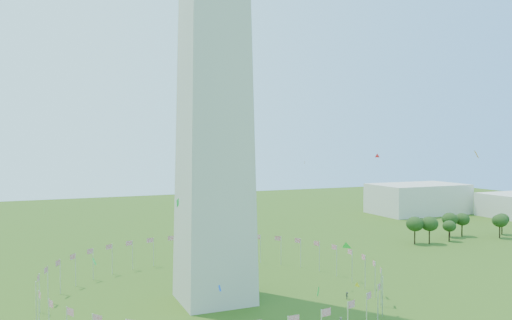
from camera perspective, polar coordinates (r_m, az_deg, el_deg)
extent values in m
cylinder|color=silver|center=(143.34, 10.93, -11.82)|extent=(0.24, 0.24, 9.00)
cylinder|color=silver|center=(148.67, 9.20, -11.31)|extent=(0.24, 0.24, 9.00)
cylinder|color=silver|center=(153.35, 7.25, -10.88)|extent=(0.24, 0.24, 9.00)
cylinder|color=silver|center=(157.32, 5.13, -10.55)|extent=(0.24, 0.24, 9.00)
cylinder|color=silver|center=(160.51, 2.87, -10.29)|extent=(0.24, 0.24, 9.00)
cylinder|color=silver|center=(162.87, 0.51, -10.11)|extent=(0.24, 0.24, 9.00)
cylinder|color=silver|center=(164.36, -1.91, -9.99)|extent=(0.24, 0.24, 9.00)
cylinder|color=silver|center=(164.96, -4.36, -9.96)|extent=(0.24, 0.24, 9.00)
cylinder|color=silver|center=(164.67, -6.82, -9.98)|extent=(0.24, 0.24, 9.00)
cylinder|color=silver|center=(163.49, -9.25, -10.08)|extent=(0.24, 0.24, 9.00)
cylinder|color=silver|center=(161.43, -11.64, -10.26)|extent=(0.24, 0.24, 9.00)
cylinder|color=silver|center=(158.53, -13.93, -10.50)|extent=(0.24, 0.24, 9.00)
cylinder|color=silver|center=(154.83, -16.10, -10.82)|extent=(0.24, 0.24, 9.00)
cylinder|color=silver|center=(150.38, -18.12, -11.23)|extent=(0.24, 0.24, 9.00)
cylinder|color=silver|center=(145.27, -19.93, -11.72)|extent=(0.24, 0.24, 9.00)
cylinder|color=silver|center=(139.58, -21.47, -12.30)|extent=(0.24, 0.24, 9.00)
cylinder|color=silver|center=(133.42, -22.69, -12.99)|extent=(0.24, 0.24, 9.00)
cylinder|color=silver|center=(126.93, -23.51, -13.78)|extent=(0.24, 0.24, 9.00)
cylinder|color=silver|center=(120.26, -23.83, -14.67)|extent=(0.24, 0.24, 9.00)
cylinder|color=silver|center=(113.61, -23.56, -15.66)|extent=(0.24, 0.24, 9.00)
cylinder|color=silver|center=(105.06, 12.51, -17.02)|extent=(0.24, 0.24, 9.00)
cylinder|color=silver|center=(111.33, 13.76, -15.92)|extent=(0.24, 0.24, 9.00)
cylinder|color=silver|center=(117.92, 14.25, -14.90)|extent=(0.24, 0.24, 9.00)
cylinder|color=silver|center=(124.61, 14.12, -13.97)|extent=(0.24, 0.24, 9.00)
cylinder|color=silver|center=(131.18, 13.46, -13.15)|extent=(0.24, 0.24, 9.00)
cylinder|color=silver|center=(137.47, 12.37, -12.43)|extent=(0.24, 0.24, 9.00)
cube|color=beige|center=(287.48, 18.00, -4.22)|extent=(50.00, 30.00, 16.00)
imported|color=#262626|center=(129.56, 10.36, -14.99)|extent=(0.70, 1.15, 1.72)
plane|color=green|center=(100.50, 10.31, -9.64)|extent=(1.52, 2.21, 1.96)
plane|color=orange|center=(94.80, 23.89, 0.59)|extent=(1.36, 1.62, 1.64)
plane|color=green|center=(89.63, -8.93, -4.84)|extent=(0.21, 1.65, 1.65)
plane|color=green|center=(113.39, -23.05, -5.20)|extent=(0.05, 1.89, 1.89)
plane|color=blue|center=(102.12, -4.16, -14.42)|extent=(1.03, 1.15, 1.40)
plane|color=red|center=(107.53, -1.03, -3.45)|extent=(2.00, 1.09, 1.69)
plane|color=orange|center=(135.21, 5.58, -0.27)|extent=(0.13, 1.14, 1.13)
plane|color=yellow|center=(123.72, 11.50, -13.83)|extent=(0.67, 1.26, 1.41)
plane|color=green|center=(117.20, 7.12, -14.70)|extent=(1.81, 1.59, 2.16)
plane|color=green|center=(115.78, -17.99, -10.98)|extent=(1.01, 1.68, 1.65)
plane|color=red|center=(138.36, 13.69, 0.44)|extent=(1.01, 0.73, 1.24)
ellipsoid|color=#254717|center=(200.91, 17.69, -7.70)|extent=(6.57, 6.57, 10.27)
ellipsoid|color=#254717|center=(203.19, 19.20, -7.61)|extent=(6.57, 6.57, 10.26)
ellipsoid|color=#254717|center=(211.06, 21.21, -7.59)|extent=(5.12, 5.12, 8.00)
ellipsoid|color=#254717|center=(219.88, 21.28, -6.96)|extent=(6.31, 6.31, 9.86)
ellipsoid|color=#254717|center=(223.94, 22.48, -6.87)|extent=(6.05, 6.05, 9.45)
ellipsoid|color=#254717|center=(225.84, 26.09, -6.85)|extent=(6.04, 6.04, 9.44)
ellipsoid|color=#254717|center=(234.99, 26.30, -6.59)|extent=(5.62, 5.62, 8.77)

